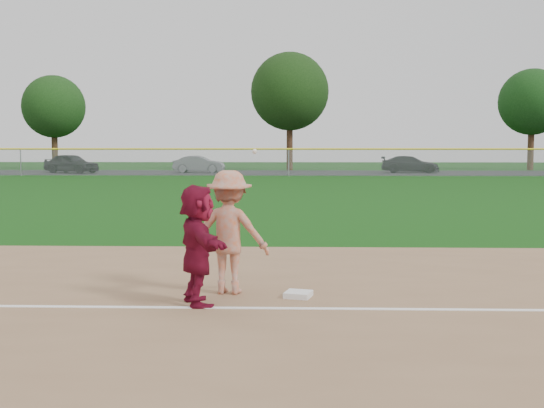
{
  "coord_description": "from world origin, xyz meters",
  "views": [
    {
      "loc": [
        0.37,
        -10.23,
        2.33
      ],
      "look_at": [
        0.0,
        1.5,
        1.3
      ],
      "focal_mm": 45.0,
      "sensor_mm": 36.0,
      "label": 1
    }
  ],
  "objects_px": {
    "base_runner": "(197,245)",
    "car_right": "(410,164)",
    "car_left": "(71,163)",
    "car_mid": "(199,164)",
    "first_base": "(298,294)"
  },
  "relations": [
    {
      "from": "first_base",
      "to": "car_mid",
      "type": "relative_size",
      "value": 0.09
    },
    {
      "from": "car_left",
      "to": "car_mid",
      "type": "distance_m",
      "value": 10.34
    },
    {
      "from": "car_left",
      "to": "car_right",
      "type": "bearing_deg",
      "value": -64.99
    },
    {
      "from": "car_left",
      "to": "car_mid",
      "type": "relative_size",
      "value": 1.1
    },
    {
      "from": "base_runner",
      "to": "car_mid",
      "type": "xyz_separation_m",
      "value": [
        -6.48,
        46.67,
        -0.19
      ]
    },
    {
      "from": "car_left",
      "to": "car_right",
      "type": "relative_size",
      "value": 0.97
    },
    {
      "from": "base_runner",
      "to": "car_mid",
      "type": "distance_m",
      "value": 47.12
    },
    {
      "from": "base_runner",
      "to": "car_right",
      "type": "xyz_separation_m",
      "value": [
        10.96,
        46.76,
        -0.19
      ]
    },
    {
      "from": "base_runner",
      "to": "first_base",
      "type": "bearing_deg",
      "value": -90.64
    },
    {
      "from": "base_runner",
      "to": "car_right",
      "type": "height_order",
      "value": "base_runner"
    },
    {
      "from": "first_base",
      "to": "car_left",
      "type": "relative_size",
      "value": 0.08
    },
    {
      "from": "car_right",
      "to": "car_left",
      "type": "bearing_deg",
      "value": 99.81
    },
    {
      "from": "first_base",
      "to": "car_mid",
      "type": "xyz_separation_m",
      "value": [
        -7.94,
        46.16,
        0.64
      ]
    },
    {
      "from": "first_base",
      "to": "car_mid",
      "type": "bearing_deg",
      "value": 99.76
    },
    {
      "from": "car_mid",
      "to": "car_right",
      "type": "distance_m",
      "value": 17.45
    }
  ]
}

